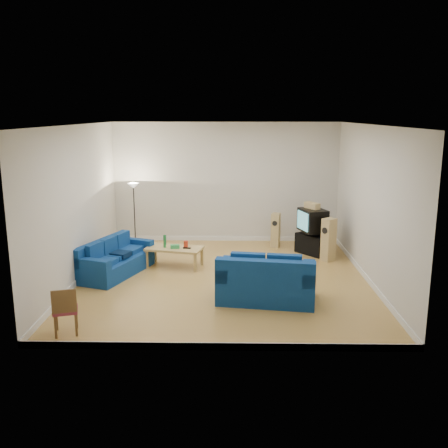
{
  "coord_description": "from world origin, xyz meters",
  "views": [
    {
      "loc": [
        0.19,
        -10.03,
        3.43
      ],
      "look_at": [
        0.0,
        0.4,
        1.1
      ],
      "focal_mm": 40.0,
      "sensor_mm": 36.0,
      "label": 1
    }
  ],
  "objects_px": {
    "sofa_three_seat": "(114,261)",
    "sofa_loveseat": "(266,284)",
    "tv_stand": "(313,244)",
    "coffee_table": "(174,250)",
    "television": "(313,220)"
  },
  "relations": [
    {
      "from": "sofa_three_seat",
      "to": "sofa_loveseat",
      "type": "xyz_separation_m",
      "value": [
        3.21,
        -1.57,
        0.06
      ]
    },
    {
      "from": "sofa_three_seat",
      "to": "coffee_table",
      "type": "xyz_separation_m",
      "value": [
        1.26,
        0.53,
        0.12
      ]
    },
    {
      "from": "sofa_loveseat",
      "to": "coffee_table",
      "type": "distance_m",
      "value": 2.86
    },
    {
      "from": "sofa_three_seat",
      "to": "sofa_loveseat",
      "type": "bearing_deg",
      "value": 83.95
    },
    {
      "from": "coffee_table",
      "to": "sofa_loveseat",
      "type": "bearing_deg",
      "value": -47.23
    },
    {
      "from": "sofa_loveseat",
      "to": "television",
      "type": "bearing_deg",
      "value": 75.68
    },
    {
      "from": "television",
      "to": "sofa_three_seat",
      "type": "bearing_deg",
      "value": -88.06
    },
    {
      "from": "sofa_loveseat",
      "to": "tv_stand",
      "type": "relative_size",
      "value": 2.35
    },
    {
      "from": "sofa_loveseat",
      "to": "sofa_three_seat",
      "type": "bearing_deg",
      "value": 162.32
    },
    {
      "from": "sofa_three_seat",
      "to": "television",
      "type": "bearing_deg",
      "value": 129.55
    },
    {
      "from": "coffee_table",
      "to": "tv_stand",
      "type": "xyz_separation_m",
      "value": [
        3.31,
        1.13,
        -0.15
      ]
    },
    {
      "from": "sofa_loveseat",
      "to": "coffee_table",
      "type": "bearing_deg",
      "value": 141.15
    },
    {
      "from": "sofa_three_seat",
      "to": "sofa_loveseat",
      "type": "relative_size",
      "value": 1.1
    },
    {
      "from": "sofa_three_seat",
      "to": "tv_stand",
      "type": "bearing_deg",
      "value": 130.0
    },
    {
      "from": "sofa_loveseat",
      "to": "television",
      "type": "distance_m",
      "value": 3.48
    }
  ]
}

